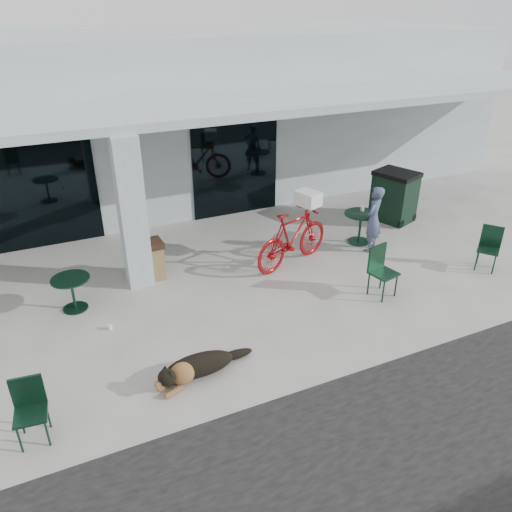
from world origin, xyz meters
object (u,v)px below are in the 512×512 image
cafe_chair_far_a (384,273)px  trash_receptacle (152,260)px  cafe_chair_near (30,414)px  cafe_chair_far_b (488,249)px  bicycle (293,238)px  person (373,219)px  dog (199,364)px  wheeled_bin (394,196)px  cafe_table_near (73,294)px  cafe_table_far (360,228)px

cafe_chair_far_a → trash_receptacle: bearing=134.5°
cafe_chair_near → cafe_chair_far_b: 9.36m
bicycle → trash_receptacle: size_ratio=2.54×
person → trash_receptacle: person is taller
dog → person: person is taller
cafe_chair_far_a → wheeled_bin: (2.64, 3.04, 0.15)m
cafe_table_near → trash_receptacle: trash_receptacle is taller
cafe_table_near → cafe_chair_far_b: bearing=-13.9°
cafe_chair_far_a → wheeled_bin: wheeled_bin is taller
trash_receptacle → cafe_chair_far_a: bearing=-33.1°
cafe_chair_near → wheeled_bin: size_ratio=0.70×
bicycle → cafe_chair_near: size_ratio=2.31×
cafe_chair_near → cafe_chair_far_b: (9.30, 1.03, 0.02)m
person → wheeled_bin: 2.06m
cafe_table_near → cafe_chair_near: cafe_chair_near is taller
cafe_table_near → cafe_chair_far_a: cafe_chair_far_a is taller
cafe_table_far → dog: bearing=-149.6°
cafe_chair_far_b → person: (-1.75, 1.82, 0.30)m
bicycle → cafe_table_near: (-4.67, 0.11, -0.31)m
cafe_chair_near → dog: bearing=13.1°
cafe_table_far → trash_receptacle: size_ratio=0.95×
dog → cafe_chair_near: cafe_chair_near is taller
cafe_chair_far_b → trash_receptacle: (-6.76, 2.66, -0.06)m
cafe_chair_near → trash_receptacle: 4.48m
cafe_chair_far_a → dog: bearing=178.2°
cafe_chair_near → person: bearing=26.3°
cafe_table_far → cafe_table_near: bearing=-178.3°
cafe_table_near → trash_receptacle: size_ratio=0.85×
dog → cafe_chair_far_b: 6.90m
bicycle → wheeled_bin: 3.81m
cafe_chair_far_b → wheeled_bin: (-0.12, 3.09, 0.18)m
cafe_table_near → trash_receptacle: bearing=18.9°
cafe_table_near → cafe_chair_far_a: (5.67, -2.04, 0.18)m
cafe_chair_far_a → cafe_table_near: bearing=147.9°
dog → cafe_chair_far_b: size_ratio=1.34×
bicycle → wheeled_bin: wheeled_bin is taller
cafe_chair_far_b → person: bearing=-173.2°
cafe_table_far → cafe_chair_far_b: cafe_chair_far_b is taller
person → cafe_chair_far_a: bearing=25.6°
person → trash_receptacle: 5.10m
bicycle → dog: bearing=112.0°
cafe_chair_far_b → wheeled_bin: wheeled_bin is taller
cafe_table_near → cafe_chair_far_b: cafe_chair_far_b is taller
bicycle → cafe_chair_near: bicycle is taller
dog → wheeled_bin: 7.75m
cafe_chair_far_b → cafe_chair_near: bearing=-120.6°
cafe_chair_near → trash_receptacle: (2.54, 3.69, -0.04)m
dog → cafe_chair_near: bearing=169.2°
cafe_chair_far_b → trash_receptacle: size_ratio=1.14×
cafe_chair_near → cafe_table_far: (7.56, 3.32, -0.09)m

